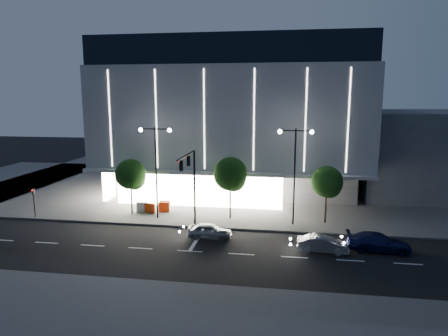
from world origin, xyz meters
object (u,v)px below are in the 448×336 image
car_third (378,242)px  barrier_d (165,205)px  traffic_mast (191,175)px  street_lamp_east (295,162)px  barrier_c (150,208)px  barrier_a (164,207)px  tree_mid (231,176)px  car_second (323,244)px  ped_signal_far (34,200)px  car_lead (210,231)px  tree_right (327,183)px  tree_left (131,176)px  barrier_b (142,207)px  street_lamp_west (156,159)px

car_third → barrier_d: car_third is taller
traffic_mast → street_lamp_east: street_lamp_east is taller
traffic_mast → barrier_c: traffic_mast is taller
car_third → barrier_a: size_ratio=4.36×
tree_mid → barrier_d: bearing=165.8°
street_lamp_east → car_second: 8.37m
car_third → ped_signal_far: bearing=85.7°
tree_mid → ped_signal_far: bearing=-172.4°
ped_signal_far → car_lead: ped_signal_far is taller
traffic_mast → street_lamp_east: (9.00, 2.66, 0.93)m
traffic_mast → tree_mid: 4.82m
car_second → car_third: bearing=-74.8°
car_third → barrier_c: car_third is taller
street_lamp_east → tree_mid: size_ratio=1.46×
street_lamp_east → tree_right: size_ratio=1.63×
barrier_a → street_lamp_east: bearing=-17.6°
traffic_mast → car_second: traffic_mast is taller
ped_signal_far → barrier_c: bearing=16.0°
car_third → tree_left: bearing=76.9°
ped_signal_far → tree_right: tree_right is taller
barrier_b → ped_signal_far: bearing=-165.4°
ped_signal_far → barrier_a: size_ratio=2.73×
ped_signal_far → barrier_d: ped_signal_far is taller
tree_left → barrier_b: (0.73, 0.77, -3.38)m
ped_signal_far → car_second: bearing=-9.6°
ped_signal_far → barrier_b: bearing=18.6°
traffic_mast → tree_left: (-6.97, 3.68, -0.99)m
street_lamp_east → ped_signal_far: 25.37m
tree_left → car_third: tree_left is taller
car_lead → barrier_c: (-7.32, 6.03, 0.01)m
tree_mid → tree_right: bearing=-0.0°
tree_left → barrier_a: 4.63m
barrier_d → traffic_mast: bearing=-49.8°
street_lamp_west → tree_left: (-2.97, 1.02, -1.92)m
ped_signal_far → tree_left: (9.03, 2.52, 2.15)m
tree_mid → street_lamp_west: bearing=-171.7°
traffic_mast → barrier_d: bearing=126.8°
barrier_a → barrier_d: 0.74m
car_third → street_lamp_west: bearing=77.4°
car_lead → barrier_b: size_ratio=3.40×
barrier_b → barrier_c: size_ratio=1.00×
car_lead → car_second: car_second is taller
street_lamp_west → street_lamp_east: same height
car_second → barrier_d: (-15.25, 8.93, 0.01)m
car_second → tree_right: bearing=-3.5°
barrier_d → tree_left: bearing=-144.3°
barrier_a → tree_left: bearing=-168.5°
car_second → barrier_c: (-16.46, 7.67, 0.01)m
tree_right → barrier_c: (-17.35, 0.54, -3.23)m
traffic_mast → car_second: size_ratio=1.82×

